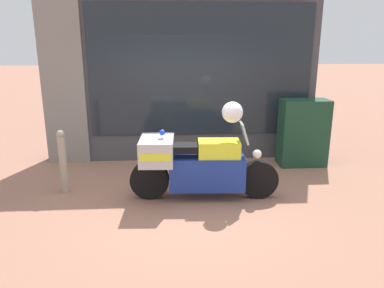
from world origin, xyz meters
TOP-DOWN VIEW (x-y plane):
  - ground_plane at (0.00, 0.00)m, footprint 60.00×60.00m
  - shop_building at (-0.37, 2.00)m, footprint 5.43×0.55m
  - window_display at (0.34, 2.03)m, footprint 4.15×0.30m
  - paramedic_motorcycle at (0.09, -0.15)m, footprint 2.32×0.75m
  - utility_cabinet at (2.34, 1.33)m, footprint 0.91×0.48m
  - white_helmet at (0.67, -0.18)m, footprint 0.32×0.32m
  - street_bollard at (-1.99, 0.22)m, footprint 0.13×0.13m

SIDE VIEW (x-z plane):
  - ground_plane at x=0.00m, z-range 0.00..0.00m
  - window_display at x=0.34m, z-range -0.52..1.46m
  - street_bollard at x=-1.99m, z-range 0.02..1.07m
  - paramedic_motorcycle at x=0.09m, z-range -0.04..1.17m
  - utility_cabinet at x=2.34m, z-range 0.00..1.31m
  - white_helmet at x=0.67m, z-range 1.22..1.54m
  - shop_building at x=-0.37m, z-range 0.01..3.55m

